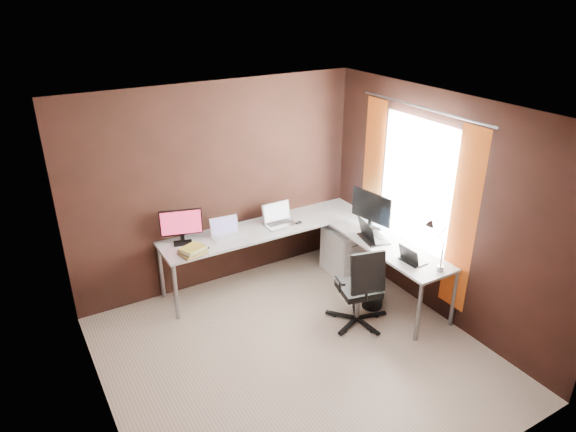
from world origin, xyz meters
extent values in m
cube|color=#C0AB95|center=(0.00, 0.00, 0.00)|extent=(3.60, 3.60, 0.00)
cube|color=white|center=(0.00, 0.00, 2.50)|extent=(3.60, 3.60, 0.00)
cube|color=black|center=(0.00, 1.80, 1.25)|extent=(3.60, 0.00, 2.50)
cube|color=black|center=(0.00, -1.80, 1.25)|extent=(3.60, 0.00, 2.50)
cube|color=black|center=(-1.80, 0.00, 1.25)|extent=(0.00, 3.60, 2.50)
cube|color=black|center=(1.80, 0.00, 1.25)|extent=(0.00, 3.60, 2.50)
cube|color=white|center=(1.79, 0.35, 1.45)|extent=(0.00, 1.00, 1.30)
cube|color=orange|center=(1.75, -0.38, 1.25)|extent=(0.01, 0.35, 2.00)
cube|color=orange|center=(1.75, 1.07, 1.25)|extent=(0.01, 0.35, 2.00)
cylinder|color=slate|center=(1.75, 0.35, 2.28)|extent=(0.02, 1.90, 0.02)
cube|color=white|center=(0.48, 1.50, 0.71)|extent=(2.65, 0.60, 0.03)
cube|color=white|center=(1.50, 0.38, 0.71)|extent=(0.60, 1.65, 0.03)
cylinder|color=slate|center=(-0.81, 1.24, 0.35)|extent=(0.05, 0.05, 0.70)
cylinder|color=slate|center=(-0.81, 1.76, 0.35)|extent=(0.05, 0.05, 0.70)
cylinder|color=slate|center=(1.24, -0.41, 0.35)|extent=(0.05, 0.05, 0.70)
cylinder|color=slate|center=(1.76, -0.41, 0.35)|extent=(0.05, 0.05, 0.70)
cylinder|color=slate|center=(1.76, 1.76, 0.35)|extent=(0.05, 0.05, 0.70)
cube|color=white|center=(1.43, 1.15, 0.30)|extent=(0.42, 0.50, 0.60)
cube|color=black|center=(-0.56, 1.60, 0.74)|extent=(0.24, 0.19, 0.01)
cube|color=black|center=(-0.56, 1.62, 0.79)|extent=(0.05, 0.04, 0.10)
cube|color=black|center=(-0.56, 1.62, 0.99)|extent=(0.47, 0.16, 0.31)
cube|color=#CF234B|center=(-0.56, 1.60, 0.99)|extent=(0.43, 0.13, 0.28)
cube|color=black|center=(1.55, 0.80, 0.74)|extent=(0.18, 0.25, 0.01)
cube|color=black|center=(1.53, 0.80, 0.80)|extent=(0.04, 0.06, 0.10)
cube|color=black|center=(1.53, 0.80, 1.03)|extent=(0.14, 0.58, 0.37)
cube|color=#1E52A7|center=(1.55, 0.80, 1.03)|extent=(0.11, 0.55, 0.34)
cube|color=white|center=(-0.06, 1.48, 0.74)|extent=(0.36, 0.27, 0.02)
cube|color=white|center=(-0.05, 1.57, 0.85)|extent=(0.35, 0.10, 0.21)
cube|color=slate|center=(-0.05, 1.56, 0.85)|extent=(0.30, 0.08, 0.18)
cube|color=silver|center=(0.66, 1.47, 0.74)|extent=(0.39, 0.28, 0.02)
cube|color=silver|center=(0.66, 1.57, 0.86)|extent=(0.38, 0.08, 0.24)
cube|color=white|center=(0.66, 1.57, 0.86)|extent=(0.34, 0.06, 0.20)
cube|color=black|center=(1.40, 0.57, 0.74)|extent=(0.33, 0.42, 0.02)
cube|color=black|center=(1.31, 0.59, 0.86)|extent=(0.15, 0.38, 0.23)
cube|color=#172437|center=(1.31, 0.59, 0.86)|extent=(0.12, 0.33, 0.20)
cube|color=black|center=(1.44, -0.05, 0.74)|extent=(0.20, 0.28, 0.02)
cube|color=black|center=(1.36, -0.06, 0.83)|extent=(0.06, 0.28, 0.17)
cube|color=#AC4957|center=(1.37, -0.06, 0.83)|extent=(0.05, 0.24, 0.15)
cube|color=#A28857|center=(-0.56, 1.30, 0.74)|extent=(0.32, 0.27, 0.03)
cube|color=gold|center=(-0.56, 1.30, 0.77)|extent=(0.30, 0.26, 0.02)
cube|color=beige|center=(-0.56, 1.30, 0.79)|extent=(0.32, 0.29, 0.02)
cube|color=gold|center=(-0.56, 1.30, 0.81)|extent=(0.30, 0.27, 0.02)
ellipsoid|color=black|center=(-0.39, 1.33, 0.75)|extent=(0.10, 0.07, 0.04)
ellipsoid|color=black|center=(0.86, 1.37, 0.75)|extent=(0.10, 0.07, 0.04)
cylinder|color=slate|center=(1.54, -0.35, 0.76)|extent=(0.08, 0.08, 0.06)
cylinder|color=slate|center=(1.54, -0.35, 0.94)|extent=(0.02, 0.02, 0.31)
cylinder|color=slate|center=(1.49, -0.32, 1.15)|extent=(0.02, 0.17, 0.23)
cone|color=slate|center=(1.44, -0.25, 1.23)|extent=(0.10, 0.12, 0.13)
cylinder|color=slate|center=(0.90, 0.18, 0.22)|extent=(0.05, 0.05, 0.34)
cube|color=black|center=(0.90, 0.18, 0.42)|extent=(0.50, 0.50, 0.07)
cube|color=black|center=(0.86, -0.01, 0.74)|extent=(0.39, 0.19, 0.45)
cylinder|color=black|center=(1.23, 0.31, 0.14)|extent=(0.30, 0.30, 0.27)
camera|label=1|loc=(-2.18, -3.54, 3.48)|focal=32.00mm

